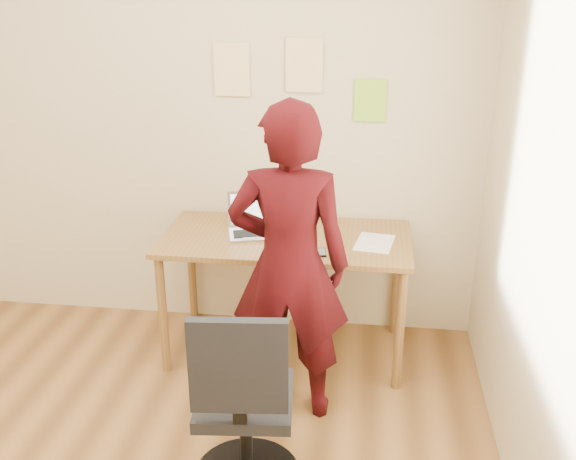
# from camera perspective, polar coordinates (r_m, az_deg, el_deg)

# --- Properties ---
(room) EXTENTS (3.58, 3.58, 2.78)m
(room) POSITION_cam_1_polar(r_m,az_deg,el_deg) (2.34, -20.34, 1.50)
(room) COLOR brown
(room) RESTS_ON ground
(desk) EXTENTS (1.40, 0.70, 0.74)m
(desk) POSITION_cam_1_polar(r_m,az_deg,el_deg) (3.65, -0.20, -1.85)
(desk) COLOR brown
(desk) RESTS_ON ground
(laptop) EXTENTS (0.36, 0.34, 0.22)m
(laptop) POSITION_cam_1_polar(r_m,az_deg,el_deg) (3.67, -2.94, 0.55)
(laptop) COLOR #B8B8BF
(laptop) RESTS_ON desk
(paper_sheet) EXTENTS (0.24, 0.31, 0.00)m
(paper_sheet) POSITION_cam_1_polar(r_m,az_deg,el_deg) (3.56, 7.69, -1.12)
(paper_sheet) COLOR white
(paper_sheet) RESTS_ON desk
(phone) EXTENTS (0.07, 0.12, 0.01)m
(phone) POSITION_cam_1_polar(r_m,az_deg,el_deg) (3.40, 2.93, -2.00)
(phone) COLOR black
(phone) RESTS_ON desk
(wall_note_left) EXTENTS (0.21, 0.00, 0.30)m
(wall_note_left) POSITION_cam_1_polar(r_m,az_deg,el_deg) (3.80, -5.03, 14.01)
(wall_note_left) COLOR #F7DB94
(wall_note_left) RESTS_ON room
(wall_note_mid) EXTENTS (0.21, 0.00, 0.30)m
(wall_note_mid) POSITION_cam_1_polar(r_m,az_deg,el_deg) (3.73, 1.45, 14.41)
(wall_note_mid) COLOR #F7DB94
(wall_note_mid) RESTS_ON room
(wall_note_right) EXTENTS (0.18, 0.00, 0.24)m
(wall_note_right) POSITION_cam_1_polar(r_m,az_deg,el_deg) (3.74, 7.31, 11.35)
(wall_note_right) COLOR #9FDE32
(wall_note_right) RESTS_ON room
(office_chair) EXTENTS (0.48, 0.48, 0.92)m
(office_chair) POSITION_cam_1_polar(r_m,az_deg,el_deg) (2.80, -3.95, -16.02)
(office_chair) COLOR black
(office_chair) RESTS_ON ground
(person) EXTENTS (0.60, 0.40, 1.62)m
(person) POSITION_cam_1_polar(r_m,az_deg,el_deg) (3.09, 0.10, -3.17)
(person) COLOR black
(person) RESTS_ON ground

